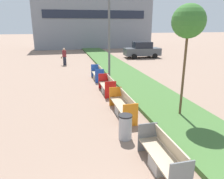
# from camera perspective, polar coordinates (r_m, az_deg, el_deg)

# --- Properties ---
(planter_grass_strip) EXTENTS (2.80, 120.00, 0.18)m
(planter_grass_strip) POSITION_cam_1_polar(r_m,az_deg,el_deg) (14.96, 5.91, 2.01)
(planter_grass_strip) COLOR #426B33
(planter_grass_strip) RESTS_ON ground
(building_backdrop) EXTENTS (18.69, 5.10, 9.54)m
(building_backdrop) POSITION_cam_1_polar(r_m,az_deg,el_deg) (37.75, -4.97, 18.12)
(building_backdrop) COLOR gray
(building_backdrop) RESTS_ON ground
(bench_grey_frame) EXTENTS (0.65, 2.06, 0.94)m
(bench_grey_frame) POSITION_cam_1_polar(r_m,az_deg,el_deg) (6.42, 13.05, -17.04)
(bench_grey_frame) COLOR #ADA8A0
(bench_grey_frame) RESTS_ON ground
(bench_orange_frame) EXTENTS (0.65, 2.43, 0.94)m
(bench_orange_frame) POSITION_cam_1_polar(r_m,az_deg,el_deg) (9.70, 2.87, -4.47)
(bench_orange_frame) COLOR #ADA8A0
(bench_orange_frame) RESTS_ON ground
(bench_red_frame) EXTENTS (0.65, 2.01, 0.94)m
(bench_red_frame) POSITION_cam_1_polar(r_m,az_deg,el_deg) (12.72, -1.23, 0.71)
(bench_red_frame) COLOR #ADA8A0
(bench_red_frame) RESTS_ON ground
(bench_blue_frame) EXTENTS (0.65, 1.95, 0.94)m
(bench_blue_frame) POSITION_cam_1_polar(r_m,az_deg,el_deg) (15.86, -3.74, 3.93)
(bench_blue_frame) COLOR #ADA8A0
(bench_blue_frame) RESTS_ON ground
(litter_bin) EXTENTS (0.48, 0.48, 0.90)m
(litter_bin) POSITION_cam_1_polar(r_m,az_deg,el_deg) (7.72, 3.48, -9.72)
(litter_bin) COLOR #9EA0A5
(litter_bin) RESTS_ON ground
(street_lamp_post) EXTENTS (0.24, 0.44, 8.58)m
(street_lamp_post) POSITION_cam_1_polar(r_m,az_deg,el_deg) (14.53, -0.77, 19.93)
(street_lamp_post) COLOR #56595B
(street_lamp_post) RESTS_ON ground
(sapling_tree_near) EXTENTS (1.30, 1.30, 4.64)m
(sapling_tree_near) POSITION_cam_1_polar(r_m,az_deg,el_deg) (9.19, 19.37, 16.29)
(sapling_tree_near) COLOR brown
(sapling_tree_near) RESTS_ON ground
(pedestrian_walking) EXTENTS (0.53, 0.24, 1.65)m
(pedestrian_walking) POSITION_cam_1_polar(r_m,az_deg,el_deg) (21.89, -12.35, 8.41)
(pedestrian_walking) COLOR #232633
(pedestrian_walking) RESTS_ON ground
(parked_car_distant) EXTENTS (4.29, 2.00, 1.86)m
(parked_car_distant) POSITION_cam_1_polar(r_m,az_deg,el_deg) (26.38, 7.87, 10.20)
(parked_car_distant) COLOR #474C51
(parked_car_distant) RESTS_ON ground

